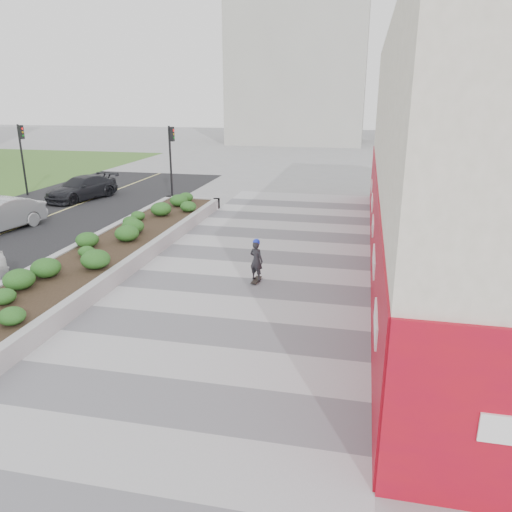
# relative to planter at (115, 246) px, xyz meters

# --- Properties ---
(ground) EXTENTS (160.00, 160.00, 0.00)m
(ground) POSITION_rel_planter_xyz_m (5.50, -7.00, -0.42)
(ground) COLOR gray
(ground) RESTS_ON ground
(walkway) EXTENTS (8.00, 36.00, 0.01)m
(walkway) POSITION_rel_planter_xyz_m (5.50, -4.00, -0.41)
(walkway) COLOR #A8A8AD
(walkway) RESTS_ON ground
(building) EXTENTS (6.04, 24.08, 8.00)m
(building) POSITION_rel_planter_xyz_m (12.48, 1.98, 3.56)
(building) COLOR beige
(building) RESTS_ON ground
(planter) EXTENTS (3.00, 18.00, 0.90)m
(planter) POSITION_rel_planter_xyz_m (0.00, 0.00, 0.00)
(planter) COLOR #9E9EA0
(planter) RESTS_ON ground
(traffic_signal_near) EXTENTS (0.33, 0.28, 4.20)m
(traffic_signal_near) POSITION_rel_planter_xyz_m (-1.73, 10.50, 2.34)
(traffic_signal_near) COLOR black
(traffic_signal_near) RESTS_ON ground
(traffic_signal_far) EXTENTS (0.33, 0.28, 4.20)m
(traffic_signal_far) POSITION_rel_planter_xyz_m (-10.93, 10.00, 2.34)
(traffic_signal_far) COLOR black
(traffic_signal_far) RESTS_ON ground
(distant_bldg_north_l) EXTENTS (16.00, 12.00, 20.00)m
(distant_bldg_north_l) POSITION_rel_planter_xyz_m (0.50, 48.00, 9.58)
(distant_bldg_north_l) COLOR #ADAAA3
(distant_bldg_north_l) RESTS_ON ground
(distant_bldg_north_r) EXTENTS (14.00, 10.00, 24.00)m
(distant_bldg_north_r) POSITION_rel_planter_xyz_m (20.50, 53.00, 11.58)
(distant_bldg_north_r) COLOR #ADAAA3
(distant_bldg_north_r) RESTS_ON ground
(manhole_cover) EXTENTS (0.44, 0.44, 0.01)m
(manhole_cover) POSITION_rel_planter_xyz_m (6.00, -4.00, -0.42)
(manhole_cover) COLOR #595654
(manhole_cover) RESTS_ON ground
(skateboarder) EXTENTS (0.57, 0.73, 1.48)m
(skateboarder) POSITION_rel_planter_xyz_m (5.77, -1.45, 0.33)
(skateboarder) COLOR beige
(skateboarder) RESTS_ON ground
(car_dark) EXTENTS (3.10, 4.94, 1.33)m
(car_dark) POSITION_rel_planter_xyz_m (-7.00, 9.53, 0.25)
(car_dark) COLOR black
(car_dark) RESTS_ON ground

